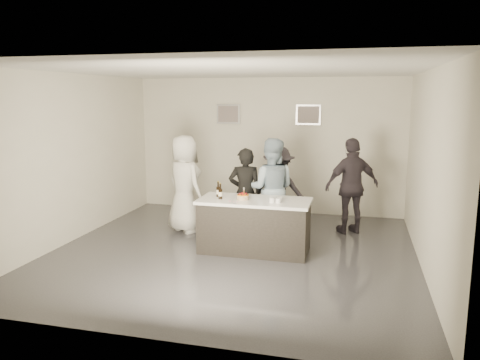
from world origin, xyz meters
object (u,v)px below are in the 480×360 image
at_px(person_main_black, 245,193).
at_px(person_main_blue, 271,189).
at_px(beer_bottle_a, 218,189).
at_px(person_guest_back, 278,189).
at_px(bar_counter, 254,226).
at_px(cake, 243,197).
at_px(person_guest_left, 185,184).
at_px(person_guest_right, 352,186).
at_px(beer_bottle_b, 220,191).

xyz_separation_m(person_main_black, person_main_blue, (0.46, 0.11, 0.09)).
xyz_separation_m(beer_bottle_a, person_main_black, (0.31, 0.69, -0.19)).
bearing_deg(person_guest_back, beer_bottle_a, 59.86).
distance_m(bar_counter, beer_bottle_a, 0.87).
bearing_deg(beer_bottle_a, cake, -12.46).
distance_m(beer_bottle_a, person_guest_left, 1.23).
xyz_separation_m(bar_counter, person_main_black, (-0.34, 0.74, 0.39)).
bearing_deg(person_guest_right, person_main_blue, -2.31).
height_order(person_main_blue, person_guest_left, person_guest_left).
bearing_deg(person_main_black, person_main_blue, -178.85).
height_order(beer_bottle_b, person_guest_left, person_guest_left).
bearing_deg(person_guest_right, bar_counter, 16.89).
bearing_deg(beer_bottle_a, beer_bottle_b, -61.78).
height_order(cake, person_guest_left, person_guest_left).
bearing_deg(beer_bottle_a, person_guest_back, 58.91).
bearing_deg(cake, person_guest_left, 146.62).
relative_size(beer_bottle_b, person_guest_back, 0.16).
bearing_deg(beer_bottle_b, person_guest_right, 37.71).
xyz_separation_m(beer_bottle_b, person_main_blue, (0.68, 0.95, -0.10)).
bearing_deg(person_guest_left, person_main_black, -151.10).
xyz_separation_m(bar_counter, beer_bottle_b, (-0.57, -0.10, 0.58)).
distance_m(cake, beer_bottle_b, 0.39).
distance_m(beer_bottle_a, beer_bottle_b, 0.18).
distance_m(bar_counter, person_guest_left, 1.86).
distance_m(person_main_black, person_main_blue, 0.48).
bearing_deg(cake, person_main_blue, 71.08).
height_order(cake, beer_bottle_b, beer_bottle_b).
bearing_deg(person_guest_right, cake, 14.42).
bearing_deg(beer_bottle_b, person_guest_back, 64.14).
bearing_deg(person_guest_left, person_guest_back, -128.15).
distance_m(beer_bottle_a, person_main_black, 0.78).
bearing_deg(person_guest_back, beer_bottle_b, 65.09).
height_order(bar_counter, person_main_black, person_main_black).
xyz_separation_m(cake, person_guest_back, (0.35, 1.45, -0.12)).
relative_size(beer_bottle_b, person_main_black, 0.16).
bearing_deg(person_main_blue, person_guest_right, -159.36).
xyz_separation_m(person_guest_right, person_guest_back, (-1.39, -0.13, -0.09)).
distance_m(bar_counter, person_guest_right, 2.23).
bearing_deg(person_main_black, cake, 88.65).
height_order(beer_bottle_a, person_guest_left, person_guest_left).
distance_m(bar_counter, person_main_black, 0.90).
bearing_deg(beer_bottle_b, cake, 8.35).
xyz_separation_m(bar_counter, person_main_blue, (0.12, 0.85, 0.48)).
bearing_deg(person_guest_left, cake, -178.79).
distance_m(person_main_blue, person_guest_left, 1.69).
bearing_deg(person_guest_back, cake, 77.19).
bearing_deg(person_guest_right, person_main_black, -5.07).
bearing_deg(person_guest_back, person_guest_right, -173.60).
xyz_separation_m(beer_bottle_a, person_guest_right, (2.20, 1.48, -0.11)).
height_order(cake, beer_bottle_a, beer_bottle_a).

